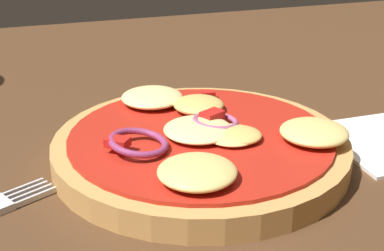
# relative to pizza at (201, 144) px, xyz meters

# --- Properties ---
(dining_table) EXTENTS (1.15, 0.95, 0.03)m
(dining_table) POSITION_rel_pizza_xyz_m (-0.04, -0.00, -0.03)
(dining_table) COLOR #4C301C
(dining_table) RESTS_ON ground
(pizza) EXTENTS (0.22, 0.22, 0.03)m
(pizza) POSITION_rel_pizza_xyz_m (0.00, 0.00, 0.00)
(pizza) COLOR tan
(pizza) RESTS_ON dining_table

